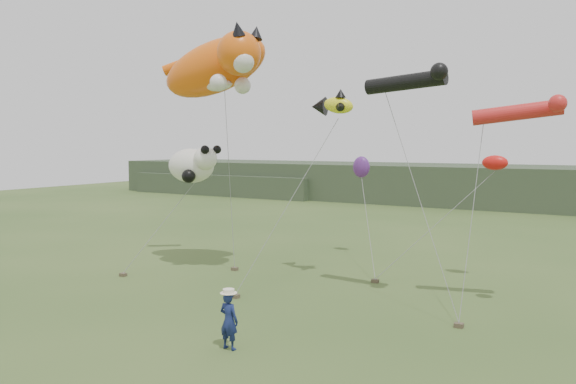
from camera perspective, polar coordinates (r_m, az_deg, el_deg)
name	(u,v)px	position (r m, az deg, el deg)	size (l,w,h in m)	color
ground	(212,324)	(20.03, -7.74, -13.13)	(120.00, 120.00, 0.00)	#385123
headland	(454,185)	(61.59, 16.48, 0.69)	(90.00, 13.00, 4.00)	#2D3D28
festival_attendant	(229,321)	(17.40, -6.03, -12.87)	(0.64, 0.42, 1.76)	navy
sandbag_anchors	(275,287)	(24.44, -1.33, -9.59)	(15.70, 5.49, 0.15)	brown
cat_kite	(220,65)	(27.96, -6.93, 12.68)	(7.23, 4.18, 4.11)	#ED5D0E
fish_kite	(331,105)	(25.55, 4.41, 8.78)	(2.31, 1.52, 1.17)	yellow
tube_kites	(463,94)	(22.41, 17.33, 9.45)	(7.36, 2.46, 2.30)	black
panda_kite	(193,165)	(28.23, -9.60, 2.74)	(3.01, 1.95, 1.87)	white
misc_kites	(407,166)	(29.42, 12.00, 2.65)	(8.61, 3.28, 1.36)	red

